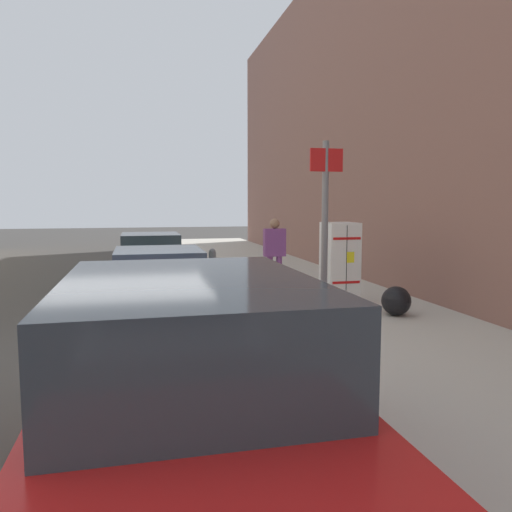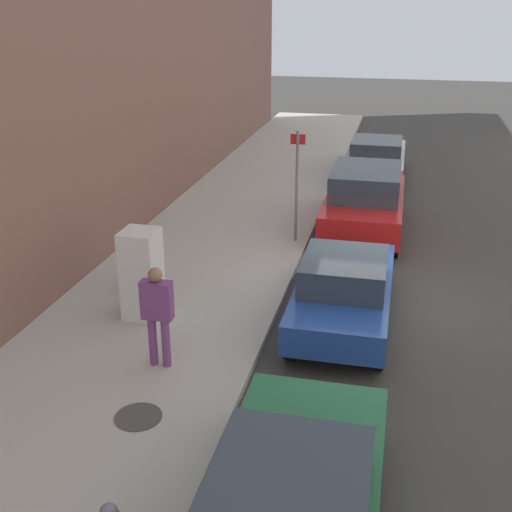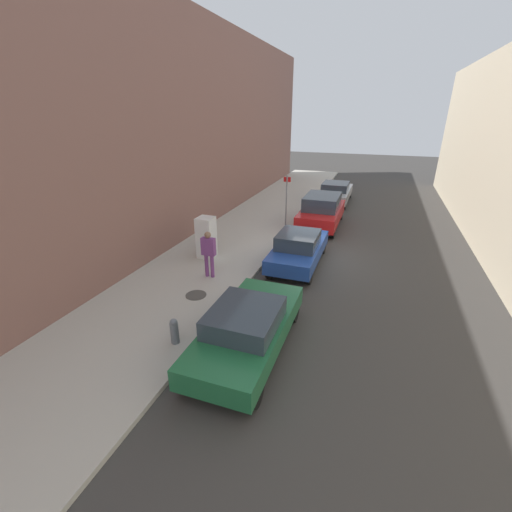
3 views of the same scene
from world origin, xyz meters
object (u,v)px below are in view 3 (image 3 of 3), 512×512
trash_bag (207,239)px  parked_sedan_silver (335,192)px  discarded_refrigerator (206,237)px  pedestrian_walking_far (209,251)px  fire_hydrant (174,331)px  parked_hatchback_blue (299,248)px  parked_sedan_green (247,328)px  parked_suv_red (322,211)px  street_sign_post (286,200)px

trash_bag → parked_sedan_silver: bearing=67.3°
discarded_refrigerator → pedestrian_walking_far: 1.93m
fire_hydrant → parked_hatchback_blue: 6.56m
parked_sedan_green → parked_suv_red: 11.17m
fire_hydrant → parked_hatchback_blue: size_ratio=0.17×
parked_sedan_silver → discarded_refrigerator: bearing=-107.7°
street_sign_post → fire_hydrant: bearing=-91.6°
fire_hydrant → parked_sedan_silver: (1.87, 17.30, 0.22)m
fire_hydrant → parked_sedan_green: (1.87, 0.51, 0.20)m
pedestrian_walking_far → parked_sedan_silver: pedestrian_walking_far is taller
fire_hydrant → parked_sedan_green: 1.95m
parked_sedan_green → parked_sedan_silver: 16.79m
parked_sedan_green → parked_sedan_silver: bearing=90.0°
street_sign_post → fire_hydrant: 10.30m
street_sign_post → pedestrian_walking_far: size_ratio=1.57×
parked_sedan_green → street_sign_post: bearing=99.3°
fire_hydrant → parked_suv_red: (1.87, 11.68, 0.37)m
parked_hatchback_blue → parked_suv_red: (0.00, 5.40, 0.15)m
parked_hatchback_blue → parked_sedan_silver: 11.02m
trash_bag → pedestrian_walking_far: pedestrian_walking_far is taller
parked_hatchback_blue → parked_suv_red: parked_suv_red is taller
street_sign_post → parked_suv_red: street_sign_post is taller
parked_sedan_green → parked_sedan_silver: size_ratio=0.96×
discarded_refrigerator → parked_sedan_green: (3.76, -5.02, -0.29)m
parked_sedan_green → parked_hatchback_blue: size_ratio=1.09×
discarded_refrigerator → parked_hatchback_blue: (3.76, 0.75, -0.27)m
trash_bag → street_sign_post: bearing=50.9°
fire_hydrant → pedestrian_walking_far: 4.04m
street_sign_post → parked_sedan_silver: 7.32m
street_sign_post → parked_sedan_silver: bearing=77.3°
street_sign_post → parked_sedan_green: (1.60, -9.71, -0.97)m
fire_hydrant → parked_suv_red: size_ratio=0.16×
pedestrian_walking_far → parked_hatchback_blue: pedestrian_walking_far is taller
discarded_refrigerator → fire_hydrant: bearing=-71.2°
pedestrian_walking_far → parked_sedan_green: (2.80, -3.36, -0.46)m
parked_sedan_green → parked_hatchback_blue: parked_hatchback_blue is taller
parked_sedan_silver → street_sign_post: bearing=-102.7°
parked_sedan_green → pedestrian_walking_far: bearing=129.7°
parked_hatchback_blue → parked_sedan_silver: bearing=90.0°
fire_hydrant → trash_bag: bearing=110.4°
discarded_refrigerator → street_sign_post: (2.16, 4.69, 0.68)m
trash_bag → parked_hatchback_blue: 4.43m
trash_bag → parked_sedan_green: size_ratio=0.12×
fire_hydrant → parked_suv_red: 11.84m
fire_hydrant → parked_sedan_green: size_ratio=0.16×
street_sign_post → parked_hatchback_blue: size_ratio=0.66×
discarded_refrigerator → parked_suv_red: discarded_refrigerator is taller
pedestrian_walking_far → parked_sedan_silver: bearing=112.9°
parked_sedan_green → parked_suv_red: (0.00, 11.17, 0.18)m
parked_suv_red → parked_sedan_silver: (0.00, 5.62, -0.16)m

